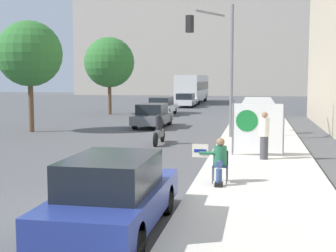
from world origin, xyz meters
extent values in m
plane|color=#4F4F51|center=(0.00, 0.00, 0.00)|extent=(160.00, 160.00, 0.00)
cube|color=beige|center=(3.56, 15.00, 0.08)|extent=(3.62, 90.00, 0.17)
cube|color=#BCB2A3|center=(-2.00, 74.02, 13.45)|extent=(52.00, 12.00, 26.90)
cylinder|color=#474C56|center=(2.29, 2.83, 0.39)|extent=(0.03, 0.03, 0.44)
cylinder|color=#474C56|center=(2.66, 2.83, 0.39)|extent=(0.03, 0.03, 0.44)
cylinder|color=#474C56|center=(2.29, 3.20, 0.39)|extent=(0.03, 0.03, 0.44)
cylinder|color=#474C56|center=(2.66, 3.20, 0.39)|extent=(0.03, 0.03, 0.44)
cube|color=navy|center=(2.47, 3.02, 0.62)|extent=(0.40, 0.40, 0.02)
cube|color=navy|center=(2.47, 3.21, 0.82)|extent=(0.40, 0.02, 0.38)
cylinder|color=#334775|center=(2.47, 2.86, 0.72)|extent=(0.18, 0.42, 0.18)
cylinder|color=#334775|center=(2.47, 2.65, 0.39)|extent=(0.16, 0.16, 0.44)
cube|color=black|center=(2.47, 2.59, 0.22)|extent=(0.20, 0.28, 0.10)
cylinder|color=#236642|center=(2.47, 3.05, 0.89)|extent=(0.34, 0.34, 0.52)
sphere|color=#936B4C|center=(2.47, 3.05, 1.26)|extent=(0.22, 0.22, 0.22)
cylinder|color=#236642|center=(2.15, 2.97, 0.97)|extent=(0.45, 0.09, 0.09)
cube|color=#EAE5C6|center=(1.94, 2.97, 1.02)|extent=(0.43, 0.02, 0.36)
cube|color=navy|center=(1.94, 2.96, 1.02)|extent=(0.33, 0.01, 0.09)
cylinder|color=#424247|center=(3.67, 6.94, 0.56)|extent=(0.28, 0.28, 0.79)
cylinder|color=silver|center=(3.67, 6.94, 1.28)|extent=(0.34, 0.34, 0.63)
sphere|color=#936B4C|center=(3.67, 6.94, 1.69)|extent=(0.21, 0.21, 0.21)
cylinder|color=slate|center=(2.56, 7.66, 1.10)|extent=(0.06, 0.06, 1.87)
cylinder|color=slate|center=(4.35, 7.66, 1.10)|extent=(0.06, 0.06, 1.87)
cube|color=white|center=(3.45, 7.66, 1.15)|extent=(1.79, 0.02, 1.77)
cylinder|color=#197A33|center=(3.06, 7.64, 1.42)|extent=(0.78, 0.01, 0.78)
cylinder|color=slate|center=(2.21, 12.88, 3.25)|extent=(0.16, 0.16, 6.16)
cylinder|color=slate|center=(1.14, 13.45, 6.03)|extent=(1.25, 2.20, 0.11)
cube|color=black|center=(0.06, 14.02, 5.61)|extent=(0.41, 0.41, 0.84)
sphere|color=green|center=(0.06, 14.02, 5.33)|extent=(0.18, 0.18, 0.18)
cube|color=navy|center=(0.73, -0.81, 0.55)|extent=(1.76, 4.29, 0.56)
cube|color=black|center=(0.73, -0.98, 1.16)|extent=(1.51, 2.23, 0.65)
cylinder|color=black|center=(-0.03, 0.52, 0.32)|extent=(0.22, 0.64, 0.64)
cylinder|color=black|center=(1.50, 0.52, 0.32)|extent=(0.22, 0.64, 0.64)
cylinder|color=black|center=(-0.03, -2.14, 0.32)|extent=(0.22, 0.64, 0.64)
cylinder|color=black|center=(1.50, -2.14, 0.32)|extent=(0.22, 0.64, 0.64)
cube|color=#565B60|center=(-2.71, 17.95, 0.53)|extent=(1.76, 4.21, 0.52)
cube|color=black|center=(-2.71, 17.78, 1.11)|extent=(1.52, 2.19, 0.63)
cylinder|color=black|center=(-3.48, 19.25, 0.32)|extent=(0.22, 0.64, 0.64)
cylinder|color=black|center=(-1.94, 19.25, 0.32)|extent=(0.22, 0.64, 0.64)
cylinder|color=black|center=(-3.48, 16.64, 0.32)|extent=(0.22, 0.64, 0.64)
cylinder|color=black|center=(-1.94, 16.64, 0.32)|extent=(0.22, 0.64, 0.64)
cube|color=white|center=(-4.05, 27.30, 0.53)|extent=(1.80, 4.62, 0.52)
cube|color=black|center=(-4.05, 27.11, 1.10)|extent=(1.54, 2.40, 0.62)
cylinder|color=black|center=(-4.84, 28.73, 0.32)|extent=(0.22, 0.64, 0.64)
cylinder|color=black|center=(-3.26, 28.73, 0.32)|extent=(0.22, 0.64, 0.64)
cylinder|color=black|center=(-4.84, 25.87, 0.32)|extent=(0.22, 0.64, 0.64)
cylinder|color=black|center=(-3.26, 25.87, 0.32)|extent=(0.22, 0.64, 0.64)
cube|color=silver|center=(-3.67, 37.54, 0.53)|extent=(1.86, 4.51, 0.51)
cube|color=black|center=(-3.67, 37.36, 1.09)|extent=(1.60, 2.34, 0.62)
cylinder|color=black|center=(-4.49, 38.94, 0.32)|extent=(0.22, 0.64, 0.64)
cylinder|color=black|center=(-2.85, 38.94, 0.32)|extent=(0.22, 0.64, 0.64)
cylinder|color=black|center=(-4.49, 36.14, 0.32)|extent=(0.22, 0.64, 0.64)
cylinder|color=black|center=(-2.85, 36.14, 0.32)|extent=(0.22, 0.64, 0.64)
cube|color=silver|center=(-4.07, 45.58, 1.85)|extent=(2.47, 11.87, 2.82)
cube|color=black|center=(-4.07, 45.58, 2.02)|extent=(2.49, 11.28, 0.91)
cylinder|color=black|center=(-5.15, 49.26, 0.52)|extent=(0.30, 1.04, 1.04)
cylinder|color=black|center=(-2.98, 49.26, 0.52)|extent=(0.30, 1.04, 1.04)
cylinder|color=black|center=(-5.15, 41.90, 0.52)|extent=(0.30, 1.04, 1.04)
cylinder|color=black|center=(-2.98, 41.90, 0.52)|extent=(0.30, 1.04, 1.04)
cube|color=#565B60|center=(-0.86, 10.99, 0.48)|extent=(0.24, 0.92, 0.32)
cylinder|color=black|center=(-0.86, 10.94, 0.89)|extent=(0.28, 0.28, 0.65)
sphere|color=black|center=(-0.86, 10.94, 1.23)|extent=(0.24, 0.24, 0.24)
cylinder|color=black|center=(-0.86, 11.76, 0.30)|extent=(0.10, 0.60, 0.60)
cylinder|color=black|center=(-0.86, 10.22, 0.30)|extent=(0.10, 0.60, 0.60)
cylinder|color=brown|center=(-8.71, 14.36, 1.51)|extent=(0.28, 0.28, 3.01)
sphere|color=#2D6B2D|center=(-8.71, 14.36, 4.25)|extent=(3.54, 3.54, 3.54)
cylinder|color=brown|center=(-8.32, 27.05, 1.39)|extent=(0.28, 0.28, 2.79)
sphere|color=#2D6B2D|center=(-8.32, 27.05, 4.20)|extent=(4.03, 4.03, 4.03)
camera|label=1|loc=(3.40, -9.27, 2.95)|focal=50.00mm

